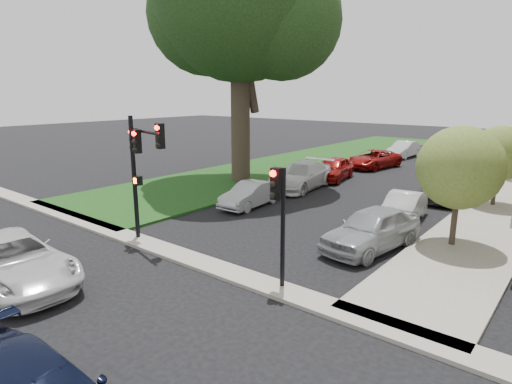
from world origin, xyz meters
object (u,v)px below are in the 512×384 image
Objects in this scene: small_tree_a at (460,168)px; car_parked_9 at (404,149)px; car_parked_1 at (403,208)px; traffic_signal_secondary at (279,206)px; car_parked_6 at (301,176)px; car_parked_2 at (447,187)px; car_cross_near at (11,261)px; car_parked_0 at (372,229)px; car_parked_8 at (374,159)px; traffic_signal_main at (140,157)px; car_parked_3 at (473,169)px; car_parked_7 at (334,169)px; small_tree_b at (499,153)px; car_parked_5 at (250,194)px.

car_parked_9 is at bearing 114.55° from small_tree_a.
traffic_signal_secondary is at bearing -98.87° from car_parked_1.
car_parked_6 is (-9.99, 4.92, -2.25)m from small_tree_a.
car_parked_9 is (-7.48, 13.82, 0.02)m from car_parked_2.
car_parked_6 reaches higher than car_cross_near.
car_parked_1 is 0.79× the size of car_parked_2.
car_parked_8 is (-7.32, 16.72, -0.09)m from car_parked_0.
traffic_signal_main is at bearing -128.54° from car_parked_2.
small_tree_a reaches higher than car_parked_3.
traffic_signal_main is 15.72m from car_parked_7.
car_parked_1 is at bearing -52.33° from car_parked_7.
small_tree_b is 0.89× the size of car_parked_0.
car_parked_5 is at bearing -145.04° from car_parked_2.
car_parked_6 reaches higher than car_parked_9.
car_parked_1 is at bearing -105.69° from car_parked_2.
traffic_signal_secondary is at bearing -65.40° from car_parked_6.
car_parked_0 reaches higher than car_parked_8.
car_parked_3 is at bearing 59.60° from car_parked_5.
car_parked_8 is (-7.17, 0.35, -0.04)m from car_parked_3.
car_parked_9 is (-7.12, 19.38, 0.07)m from car_parked_1.
car_parked_5 is 0.88× the size of car_parked_9.
car_parked_8 is at bearing 170.86° from car_parked_3.
car_parked_8 is at bearing 78.35° from car_parked_7.
traffic_signal_secondary reaches higher than car_parked_6.
car_parked_6 reaches higher than car_parked_7.
car_parked_8 reaches higher than car_parked_1.
small_tree_b is 17.38m from traffic_signal_main.
car_parked_2 is at bearing -16.97° from car_parked_7.
car_parked_6 reaches higher than car_parked_2.
traffic_signal_main is (-9.61, -14.47, 0.62)m from small_tree_b.
traffic_signal_secondary is at bearing -97.98° from car_parked_3.
car_cross_near is at bearing -142.68° from traffic_signal_secondary.
car_parked_3 is 0.78× the size of car_parked_6.
small_tree_b is at bearing -23.89° from car_cross_near.
car_parked_0 is at bearing -70.20° from car_parked_9.
traffic_signal_main is at bearing -93.76° from car_parked_6.
car_parked_7 is (0.20, 3.64, -0.04)m from car_parked_6.
car_parked_0 is at bearing -17.89° from car_parked_5.
car_parked_0 is 0.92× the size of car_parked_8.
car_cross_near is 11.62m from car_parked_5.
small_tree_a is 15.40m from car_cross_near.
small_tree_b is at bearing 56.39° from traffic_signal_main.
car_parked_3 is (-2.45, 6.70, -2.02)m from small_tree_b.
car_parked_2 is at bearing 87.06° from traffic_signal_secondary.
car_parked_0 is 9.79m from car_parked_2.
traffic_signal_main reaches higher than car_parked_7.
car_parked_7 is 1.02× the size of car_parked_9.
car_parked_8 is at bearing -86.33° from car_parked_9.
car_parked_7 reaches higher than car_parked_2.
car_parked_8 is at bearing 123.44° from small_tree_a.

